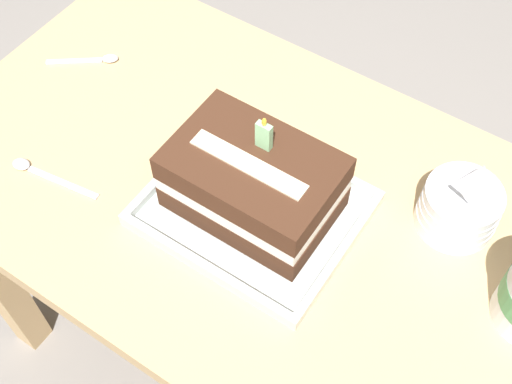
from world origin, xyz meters
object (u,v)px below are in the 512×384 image
birthday_cake (253,182)px  serving_spoon_near_tray (98,59)px  foil_tray (253,210)px  serving_spoon_by_bowls (36,170)px  bowl_stack (459,208)px

birthday_cake → serving_spoon_near_tray: size_ratio=2.09×
foil_tray → birthday_cake: birthday_cake is taller
serving_spoon_near_tray → serving_spoon_by_bowls: (0.08, -0.24, 0.00)m
serving_spoon_by_bowls → birthday_cake: bearing=21.1°
foil_tray → serving_spoon_by_bowls: size_ratio=1.95×
foil_tray → bowl_stack: 0.30m
bowl_stack → serving_spoon_near_tray: bearing=-176.7°
foil_tray → bowl_stack: bowl_stack is taller
foil_tray → serving_spoon_near_tray: 0.43m
foil_tray → birthday_cake: 0.07m
foil_tray → bowl_stack: size_ratio=2.59×
bowl_stack → serving_spoon_near_tray: bowl_stack is taller
birthday_cake → serving_spoon_by_bowls: birthday_cake is taller
foil_tray → birthday_cake: bearing=90.0°
bowl_stack → serving_spoon_by_bowls: size_ratio=0.75×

